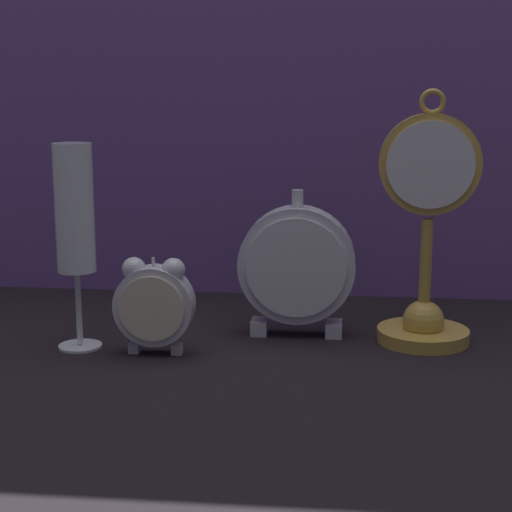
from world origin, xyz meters
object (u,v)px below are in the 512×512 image
mantel_clock_silver (297,266)px  champagne_flute (75,221)px  pocket_watch_on_stand (426,252)px  alarm_clock_twin_bell (154,301)px

mantel_clock_silver → champagne_flute: 0.27m
pocket_watch_on_stand → mantel_clock_silver: (-0.15, 0.01, -0.02)m
mantel_clock_silver → champagne_flute: (-0.25, -0.08, 0.06)m
mantel_clock_silver → pocket_watch_on_stand: bearing=-4.1°
champagne_flute → mantel_clock_silver: bearing=16.8°
pocket_watch_on_stand → mantel_clock_silver: size_ratio=1.66×
alarm_clock_twin_bell → champagne_flute: (-0.09, 0.01, 0.09)m
pocket_watch_on_stand → champagne_flute: (-0.40, -0.06, 0.04)m
alarm_clock_twin_bell → champagne_flute: champagne_flute is taller
alarm_clock_twin_bell → mantel_clock_silver: size_ratio=0.63×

